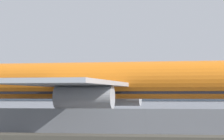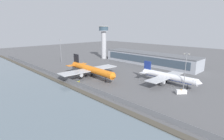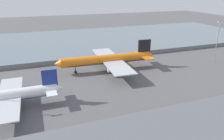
{
  "view_description": "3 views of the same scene",
  "coord_description": "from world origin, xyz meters",
  "px_view_note": "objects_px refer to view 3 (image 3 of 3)",
  "views": [
    {
      "loc": [
        4.61,
        -63.55,
        3.74
      ],
      "look_at": [
        -6.26,
        3.06,
        6.99
      ],
      "focal_mm": 85.0,
      "sensor_mm": 36.0,
      "label": 1
    },
    {
      "loc": [
        86.88,
        -70.2,
        33.45
      ],
      "look_at": [
        2.6,
        12.32,
        4.8
      ],
      "focal_mm": 28.0,
      "sensor_mm": 36.0,
      "label": 2
    },
    {
      "loc": [
        26.91,
        97.17,
        37.81
      ],
      "look_at": [
        -6.0,
        8.11,
        2.51
      ],
      "focal_mm": 35.0,
      "sensor_mm": 36.0,
      "label": 3
    }
  ],
  "objects_px": {
    "passenger_jet_white": "(5,96)",
    "apron_light_mast_apron_west": "(217,40)",
    "cargo_jet_orange": "(109,59)",
    "baggage_tug": "(91,61)"
  },
  "relations": [
    {
      "from": "cargo_jet_orange",
      "to": "passenger_jet_white",
      "type": "bearing_deg",
      "value": 28.19
    },
    {
      "from": "cargo_jet_orange",
      "to": "passenger_jet_white",
      "type": "height_order",
      "value": "cargo_jet_orange"
    },
    {
      "from": "cargo_jet_orange",
      "to": "apron_light_mast_apron_west",
      "type": "distance_m",
      "value": 58.82
    },
    {
      "from": "passenger_jet_white",
      "to": "apron_light_mast_apron_west",
      "type": "bearing_deg",
      "value": -171.84
    },
    {
      "from": "passenger_jet_white",
      "to": "baggage_tug",
      "type": "bearing_deg",
      "value": -136.08
    },
    {
      "from": "passenger_jet_white",
      "to": "apron_light_mast_apron_west",
      "type": "distance_m",
      "value": 103.6
    },
    {
      "from": "cargo_jet_orange",
      "to": "apron_light_mast_apron_west",
      "type": "bearing_deg",
      "value": 170.89
    },
    {
      "from": "passenger_jet_white",
      "to": "baggage_tug",
      "type": "xyz_separation_m",
      "value": [
        -39.26,
        -37.82,
        -3.89
      ]
    },
    {
      "from": "apron_light_mast_apron_west",
      "to": "baggage_tug",
      "type": "bearing_deg",
      "value": -20.18
    },
    {
      "from": "cargo_jet_orange",
      "to": "baggage_tug",
      "type": "height_order",
      "value": "cargo_jet_orange"
    }
  ]
}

